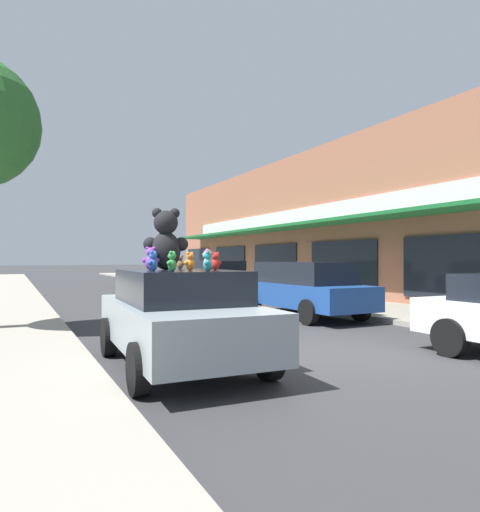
{
  "coord_description": "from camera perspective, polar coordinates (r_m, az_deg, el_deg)",
  "views": [
    {
      "loc": [
        -4.86,
        -6.69,
        1.65
      ],
      "look_at": [
        -1.15,
        0.7,
        1.71
      ],
      "focal_mm": 32.0,
      "sensor_mm": 36.0,
      "label": 1
    }
  ],
  "objects": [
    {
      "name": "teddy_bear_pink",
      "position": [
        6.64,
        -4.09,
        -0.53
      ],
      "size": [
        0.2,
        0.24,
        0.32
      ],
      "rotation": [
        0.0,
        0.0,
        4.17
      ],
      "color": "pink",
      "rests_on": "plush_art_car"
    },
    {
      "name": "teddy_bear_purple",
      "position": [
        7.12,
        -11.09,
        -0.35
      ],
      "size": [
        0.28,
        0.2,
        0.36
      ],
      "rotation": [
        0.0,
        0.0,
        2.79
      ],
      "color": "purple",
      "rests_on": "plush_art_car"
    },
    {
      "name": "teddy_bear_cream",
      "position": [
        7.53,
        -3.88,
        -0.73
      ],
      "size": [
        0.2,
        0.16,
        0.26
      ],
      "rotation": [
        0.0,
        0.0,
        3.65
      ],
      "color": "beige",
      "rests_on": "plush_art_car"
    },
    {
      "name": "storefront_row",
      "position": [
        22.55,
        22.73,
        3.83
      ],
      "size": [
        11.83,
        37.09,
        6.61
      ],
      "color": "#9E6047",
      "rests_on": "ground_plane"
    },
    {
      "name": "teddy_bear_red",
      "position": [
        7.1,
        -3.11,
        -0.67
      ],
      "size": [
        0.21,
        0.13,
        0.28
      ],
      "rotation": [
        0.0,
        0.0,
        3.02
      ],
      "color": "red",
      "rests_on": "plush_art_car"
    },
    {
      "name": "plush_art_car",
      "position": [
        7.11,
        -7.55,
        -7.38
      ],
      "size": [
        2.1,
        4.09,
        1.48
      ],
      "rotation": [
        0.0,
        0.0,
        -0.04
      ],
      "color": "#8C999E",
      "rests_on": "ground_plane"
    },
    {
      "name": "teddy_bear_giant",
      "position": [
        7.32,
        -9.26,
        1.97
      ],
      "size": [
        0.75,
        0.52,
        0.98
      ],
      "rotation": [
        0.0,
        0.0,
        2.81
      ],
      "color": "black",
      "rests_on": "plush_art_car"
    },
    {
      "name": "parked_car_far_right",
      "position": [
        18.77,
        -3.16,
        -2.85
      ],
      "size": [
        1.89,
        4.32,
        1.59
      ],
      "color": "black",
      "rests_on": "ground_plane"
    },
    {
      "name": "teddy_bear_teal",
      "position": [
        6.31,
        -4.07,
        -0.69
      ],
      "size": [
        0.16,
        0.22,
        0.29
      ],
      "rotation": [
        0.0,
        0.0,
        4.27
      ],
      "color": "teal",
      "rests_on": "plush_art_car"
    },
    {
      "name": "parked_car_far_center",
      "position": [
        13.2,
        7.92,
        -3.89
      ],
      "size": [
        1.88,
        4.63,
        1.57
      ],
      "color": "#1E4793",
      "rests_on": "ground_plane"
    },
    {
      "name": "teddy_bear_blue",
      "position": [
        6.62,
        -10.81,
        -0.65
      ],
      "size": [
        0.2,
        0.2,
        0.29
      ],
      "rotation": [
        0.0,
        0.0,
        3.91
      ],
      "color": "blue",
      "rests_on": "plush_art_car"
    },
    {
      "name": "ground_plane",
      "position": [
        8.43,
        9.37,
        -11.68
      ],
      "size": [
        260.0,
        260.0,
        0.0
      ],
      "primitive_type": "plane",
      "color": "#333335"
    },
    {
      "name": "teddy_bear_green",
      "position": [
        6.26,
        -8.48,
        -0.71
      ],
      "size": [
        0.19,
        0.19,
        0.28
      ],
      "rotation": [
        0.0,
        0.0,
        3.91
      ],
      "color": "green",
      "rests_on": "plush_art_car"
    },
    {
      "name": "teddy_bear_brown",
      "position": [
        7.84,
        -7.48,
        -0.78
      ],
      "size": [
        0.17,
        0.16,
        0.25
      ],
      "rotation": [
        0.0,
        0.0,
        2.38
      ],
      "color": "olive",
      "rests_on": "plush_art_car"
    },
    {
      "name": "teddy_bear_orange",
      "position": [
        6.77,
        -6.27,
        -0.7
      ],
      "size": [
        0.21,
        0.16,
        0.28
      ],
      "rotation": [
        0.0,
        0.0,
        3.56
      ],
      "color": "orange",
      "rests_on": "plush_art_car"
    }
  ]
}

